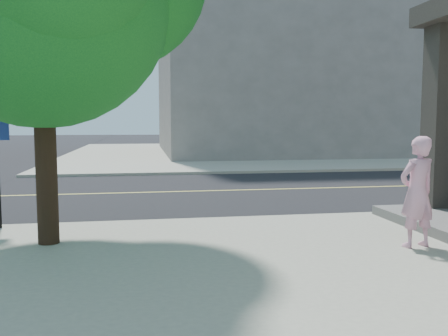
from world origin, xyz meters
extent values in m
cube|color=black|center=(0.00, 4.50, 0.01)|extent=(140.00, 9.00, 0.01)
cube|color=#999988|center=(13.50, 21.50, 0.06)|extent=(29.00, 25.00, 0.12)
cube|color=#35302B|center=(9.70, -0.50, 2.22)|extent=(0.55, 0.55, 4.20)
cube|color=slate|center=(14.00, 22.00, 7.12)|extent=(18.00, 16.00, 14.00)
imported|color=pink|center=(7.79, -2.82, 0.99)|extent=(0.71, 0.54, 1.73)
cylinder|color=black|center=(2.10, -1.61, 1.78)|extent=(0.33, 0.33, 3.31)
camera|label=1|loc=(3.60, -9.52, 2.06)|focal=38.28mm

